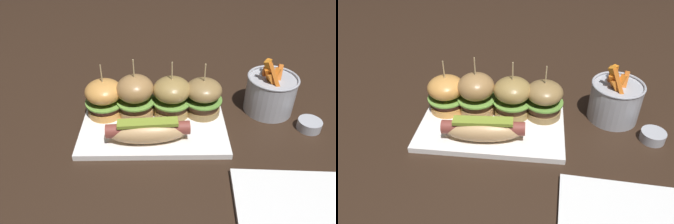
# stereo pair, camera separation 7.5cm
# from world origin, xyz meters

# --- Properties ---
(ground_plane) EXTENTS (3.00, 3.00, 0.00)m
(ground_plane) POSITION_xyz_m (0.00, 0.00, 0.00)
(ground_plane) COLOR black
(platter_main) EXTENTS (0.35, 0.21, 0.01)m
(platter_main) POSITION_xyz_m (0.00, 0.00, 0.01)
(platter_main) COLOR white
(platter_main) RESTS_ON ground
(hot_dog) EXTENTS (0.19, 0.07, 0.05)m
(hot_dog) POSITION_xyz_m (-0.01, -0.05, 0.04)
(hot_dog) COLOR tan
(hot_dog) RESTS_ON platter_main
(slider_far_left) EXTENTS (0.10, 0.10, 0.14)m
(slider_far_left) POSITION_xyz_m (-0.12, 0.05, 0.06)
(slider_far_left) COLOR #D59144
(slider_far_left) RESTS_ON platter_main
(slider_center_left) EXTENTS (0.10, 0.10, 0.15)m
(slider_center_left) POSITION_xyz_m (-0.04, 0.05, 0.07)
(slider_center_left) COLOR #A27745
(slider_center_left) RESTS_ON platter_main
(slider_center_right) EXTENTS (0.10, 0.10, 0.14)m
(slider_center_right) POSITION_xyz_m (0.04, 0.05, 0.06)
(slider_center_right) COLOR olive
(slider_center_right) RESTS_ON platter_main
(slider_far_right) EXTENTS (0.09, 0.09, 0.14)m
(slider_far_right) POSITION_xyz_m (0.12, 0.05, 0.06)
(slider_far_right) COLOR olive
(slider_far_right) RESTS_ON platter_main
(fries_bucket) EXTENTS (0.13, 0.13, 0.15)m
(fries_bucket) POSITION_xyz_m (0.30, 0.08, 0.05)
(fries_bucket) COLOR #A8AAB2
(fries_bucket) RESTS_ON ground
(sauce_ramekin) EXTENTS (0.06, 0.06, 0.02)m
(sauce_ramekin) POSITION_xyz_m (0.38, -0.00, 0.01)
(sauce_ramekin) COLOR #A8AAB2
(sauce_ramekin) RESTS_ON ground
(side_plate) EXTENTS (0.23, 0.23, 0.01)m
(side_plate) POSITION_xyz_m (0.26, -0.26, 0.01)
(side_plate) COLOR white
(side_plate) RESTS_ON ground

